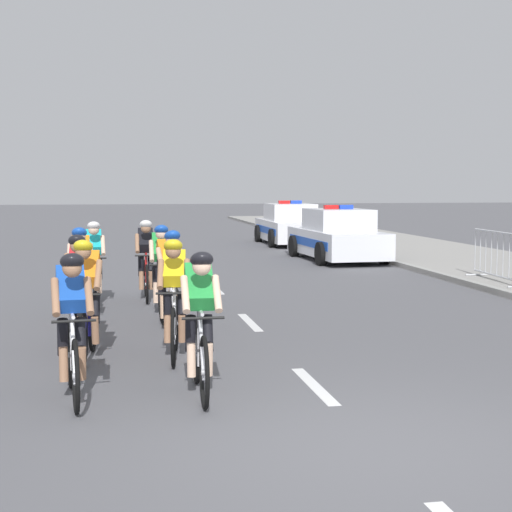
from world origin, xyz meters
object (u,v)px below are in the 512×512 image
Objects in this scene: crowd_barrier_rear at (497,257)px; cyclist_eighth at (161,268)px; cyclist_fourth at (174,297)px; police_car_nearest at (337,237)px; cyclist_sixth at (169,279)px; cyclist_second at (200,321)px; cyclist_ninth at (94,261)px; cyclist_fifth at (80,288)px; police_car_second at (289,226)px; cyclist_third at (87,298)px; cyclist_lead at (72,324)px; cyclist_seventh at (81,273)px; cyclist_tenth at (146,259)px.

cyclist_eighth is at bearing -162.49° from crowd_barrier_rear.
police_car_nearest is (5.64, 11.94, -0.11)m from cyclist_fourth.
cyclist_fourth is 1.00× the size of cyclist_sixth.
cyclist_ninth is at bearing 100.29° from cyclist_second.
cyclist_sixth is at bearing 90.67° from cyclist_second.
cyclist_fourth is at bearing -42.04° from cyclist_fifth.
cyclist_ninth is at bearing -116.78° from police_car_second.
cyclist_lead is at bearing -93.03° from cyclist_third.
police_car_second reaches higher than cyclist_fourth.
police_car_second is at bearing 97.74° from crowd_barrier_rear.
cyclist_lead is at bearing -123.87° from cyclist_fourth.
cyclist_fourth is at bearing -90.89° from cyclist_eighth.
cyclist_fourth is 4.86m from cyclist_ninth.
cyclist_eighth is 15.70m from police_car_second.
cyclist_eighth is (1.25, 2.29, 0.00)m from cyclist_fifth.
cyclist_eighth is 7.62m from crowd_barrier_rear.
cyclist_third reaches higher than crowd_barrier_rear.
police_car_nearest is (6.88, 9.07, -0.11)m from cyclist_seventh.
cyclist_fourth is 1.00× the size of cyclist_tenth.
cyclist_third and cyclist_eighth have the same top height.
police_car_nearest is (5.52, 13.75, -0.11)m from cyclist_second.
cyclist_third is 2.79m from cyclist_seventh.
police_car_second is at bearing 68.05° from cyclist_fifth.
police_car_second is at bearing 63.22° from cyclist_ninth.
cyclist_third is 1.00× the size of cyclist_tenth.
cyclist_sixth is at bearing -118.84° from police_car_nearest.
cyclist_fourth is (1.07, -0.09, 0.00)m from cyclist_third.
cyclist_lead is 4.62m from cyclist_seventh.
cyclist_sixth is at bearing -38.35° from cyclist_seventh.
cyclist_eighth is 0.39× the size of police_car_second.
police_car_nearest reaches higher than cyclist_ninth.
cyclist_fifth is 3.67m from cyclist_ninth.
cyclist_sixth is 0.74× the size of crowd_barrier_rear.
cyclist_fifth is 9.67m from crowd_barrier_rear.
cyclist_third is at bearing 174.97° from cyclist_fourth.
cyclist_lead is 20.92m from police_car_second.
cyclist_lead is 1.29m from cyclist_second.
cyclist_sixth and cyclist_seventh have the same top height.
cyclist_third and cyclist_fourth have the same top height.
police_car_nearest is 6.09m from police_car_second.
police_car_nearest is 1.01× the size of police_car_second.
police_car_second is (6.83, 16.96, -0.11)m from cyclist_fifth.
cyclist_ninth is 8.44m from crowd_barrier_rear.
cyclist_seventh is at bearing -127.21° from police_car_nearest.
cyclist_sixth is at bearing -89.16° from cyclist_eighth.
cyclist_sixth is at bearing 70.82° from cyclist_lead.
cyclist_ninth is at bearing 84.71° from cyclist_seventh.
cyclist_fourth is 9.26m from crowd_barrier_rear.
cyclist_eighth is 0.39× the size of police_car_nearest.
cyclist_seventh is at bearing -116.77° from cyclist_tenth.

